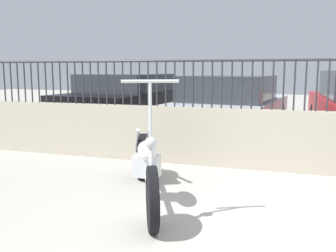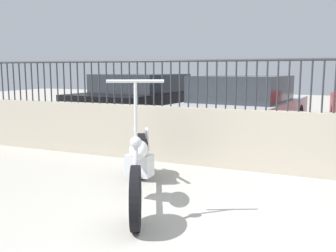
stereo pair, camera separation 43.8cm
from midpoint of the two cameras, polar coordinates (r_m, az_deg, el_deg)
name	(u,v)px [view 1 (the left image)]	position (r m, az deg, el deg)	size (l,w,h in m)	color
ground_plane	(299,245)	(3.36, 15.72, -17.09)	(40.00, 40.00, 0.00)	#ADA89E
low_wall	(297,142)	(5.47, 16.94, -2.32)	(10.93, 0.18, 0.87)	#B2A893
fence_railing	(300,77)	(5.38, 17.36, 7.12)	(10.93, 0.04, 0.71)	#2D2D33
motorcycle_white	(146,164)	(4.29, -6.37, -5.77)	(1.11, 2.18, 1.35)	black
car_black	(129,101)	(9.13, -7.27, 3.78)	(2.23, 4.26, 1.33)	black
car_silver	(230,106)	(8.13, 7.90, 3.02)	(2.32, 4.33, 1.31)	black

